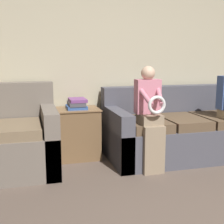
% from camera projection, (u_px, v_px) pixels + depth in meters
% --- Properties ---
extents(wall_back, '(6.96, 0.06, 2.55)m').
position_uv_depth(wall_back, '(122.00, 57.00, 4.23)').
color(wall_back, '#BCB293').
rests_on(wall_back, ground_plane).
extents(couch_main, '(1.83, 0.95, 0.89)m').
position_uv_depth(couch_main, '(177.00, 132.00, 4.07)').
color(couch_main, '#4C4C56').
rests_on(couch_main, ground_plane).
extents(child_left_seated, '(0.29, 0.37, 1.18)m').
position_uv_depth(child_left_seated, '(150.00, 114.00, 3.49)').
color(child_left_seated, gray).
rests_on(child_left_seated, ground_plane).
extents(side_shelf, '(0.54, 0.45, 0.64)m').
position_uv_depth(side_shelf, '(78.00, 133.00, 3.97)').
color(side_shelf, brown).
rests_on(side_shelf, ground_plane).
extents(book_stack, '(0.24, 0.31, 0.13)m').
position_uv_depth(book_stack, '(77.00, 104.00, 3.89)').
color(book_stack, '#33569E').
rests_on(book_stack, side_shelf).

